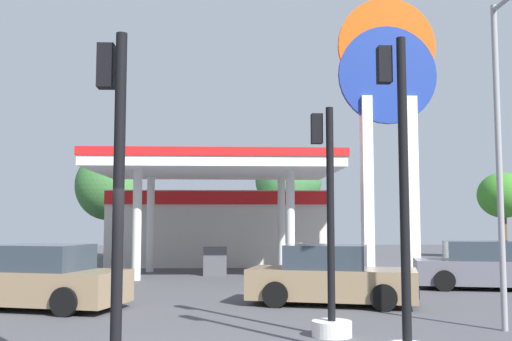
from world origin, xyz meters
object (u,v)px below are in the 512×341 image
Objects in this scene: traffic_signal_2 at (115,279)px; tree_1 at (108,186)px; corner_streetlamp at (503,128)px; car_0 at (37,280)px; traffic_signal_1 at (329,267)px; car_2 at (331,277)px; traffic_signal_0 at (403,264)px; car_3 at (483,267)px; tree_3 at (503,196)px; station_pole_sign at (388,99)px; tree_2 at (288,182)px.

tree_1 is (-5.63, 27.14, 2.76)m from traffic_signal_2.
tree_1 is 0.96× the size of corner_streetlamp.
traffic_signal_1 reaches higher than car_0.
corner_streetlamp is at bearing 29.22° from traffic_signal_2.
car_2 is 0.73× the size of tree_1.
car_2 is 21.97m from tree_1.
traffic_signal_1 is (-0.74, -4.11, 0.57)m from car_2.
traffic_signal_2 is 0.72× the size of tree_1.
traffic_signal_1 is at bearing 108.26° from traffic_signal_0.
car_3 is (12.56, 3.61, -0.02)m from car_0.
car_3 is 1.00× the size of traffic_signal_2.
traffic_signal_2 is 31.01m from tree_3.
station_pole_sign is 2.57× the size of traffic_signal_1.
car_0 is 20.29m from tree_1.
tree_2 reaches higher than tree_3.
tree_2 is at bearing 87.87° from traffic_signal_0.
station_pole_sign is 10.30m from car_2.
station_pole_sign is at bearing -42.29° from tree_1.
station_pole_sign is 14.66m from tree_3.
traffic_signal_0 is at bearing -138.91° from corner_streetlamp.
traffic_signal_0 is at bearing -92.13° from tree_2.
station_pole_sign reaches higher than car_3.
car_0 is at bearing -111.69° from tree_2.
car_2 is (7.22, 0.41, -0.02)m from car_0.
traffic_signal_2 is at bearing -130.56° from car_3.
station_pole_sign is 2.36× the size of car_0.
car_2 is 6.22m from car_3.
traffic_signal_1 reaches higher than car_2.
tree_2 is (1.72, 24.31, 3.23)m from traffic_signal_1.
tree_3 is at bearing -3.45° from tree_1.
traffic_signal_2 is (-7.59, -15.11, -5.46)m from station_pole_sign.
station_pole_sign is 1.77× the size of tree_1.
traffic_signal_1 is 4.85m from traffic_signal_2.
tree_1 is 10.63m from tree_2.
tree_3 is at bearing 58.00° from traffic_signal_1.
car_3 is 1.05× the size of traffic_signal_1.
tree_2 is (0.98, 20.21, 3.80)m from car_2.
traffic_signal_0 is (-3.61, -13.74, -5.39)m from station_pole_sign.
traffic_signal_0 is 1.15× the size of traffic_signal_1.
station_pole_sign is at bearing 63.34° from traffic_signal_2.
tree_2 is at bearing 87.23° from car_2.
tree_2 is (10.60, 0.77, 0.33)m from tree_1.
station_pole_sign is 2.45× the size of traffic_signal_2.
car_0 is 1.03× the size of car_2.
tree_2 is at bearing 101.57° from station_pole_sign.
tree_1 is at bearing 116.34° from car_2.
traffic_signal_0 is 27.78m from tree_3.
tree_1 reaches higher than tree_3.
car_3 is at bearing 49.44° from traffic_signal_2.
tree_3 is (17.11, 25.77, 2.18)m from traffic_signal_2.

